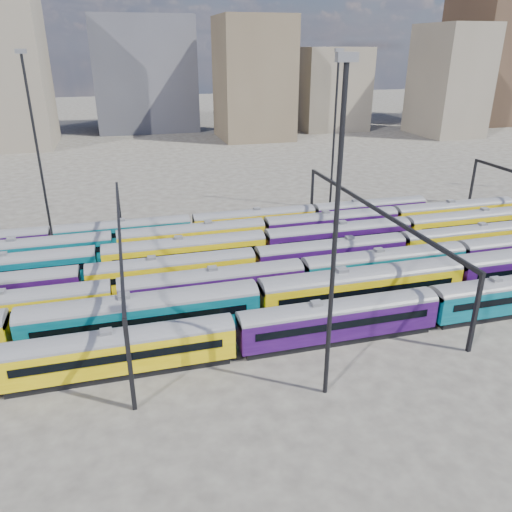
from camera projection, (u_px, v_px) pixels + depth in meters
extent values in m
plane|color=#3B3832|center=(294.00, 275.00, 61.26)|extent=(500.00, 500.00, 0.00)
cube|color=black|center=(123.00, 369.00, 42.76)|extent=(18.37, 2.38, 0.68)
cube|color=#BD9C07|center=(121.00, 352.00, 42.08)|extent=(19.33, 2.80, 2.80)
cylinder|color=#4C4C51|center=(119.00, 338.00, 41.54)|extent=(19.33, 2.80, 2.80)
cube|color=black|center=(120.00, 358.00, 40.69)|extent=(17.01, 0.06, 0.72)
cube|color=black|center=(120.00, 340.00, 43.22)|extent=(17.01, 0.06, 0.72)
cube|color=slate|center=(118.00, 330.00, 41.25)|extent=(0.97, 0.87, 0.34)
cube|color=black|center=(337.00, 336.00, 47.60)|extent=(18.37, 2.38, 0.68)
cube|color=#21073A|center=(338.00, 321.00, 46.92)|extent=(19.33, 2.80, 2.80)
cylinder|color=#4C4C51|center=(339.00, 307.00, 46.38)|extent=(19.33, 2.80, 2.80)
cube|color=black|center=(345.00, 325.00, 45.53)|extent=(17.01, 0.06, 0.72)
cube|color=black|center=(333.00, 310.00, 48.06)|extent=(17.01, 0.06, 0.72)
cube|color=slate|center=(340.00, 300.00, 46.09)|extent=(0.97, 0.87, 0.34)
cube|color=black|center=(512.00, 310.00, 52.44)|extent=(18.37, 2.38, 0.68)
cube|color=black|center=(507.00, 286.00, 52.90)|extent=(17.01, 0.06, 0.72)
cube|color=black|center=(145.00, 335.00, 47.71)|extent=(20.91, 2.71, 0.77)
cube|color=#05424F|center=(143.00, 317.00, 46.94)|extent=(22.01, 3.19, 3.19)
cylinder|color=#4C4C51|center=(141.00, 302.00, 46.32)|extent=(22.01, 3.19, 3.19)
cube|color=black|center=(143.00, 322.00, 45.35)|extent=(19.37, 0.06, 0.83)
cube|color=black|center=(141.00, 306.00, 48.23)|extent=(19.37, 0.06, 0.83)
cube|color=slate|center=(140.00, 294.00, 45.99)|extent=(1.10, 0.99, 0.39)
cube|color=black|center=(360.00, 305.00, 53.20)|extent=(20.91, 2.71, 0.77)
cube|color=#BD9C07|center=(362.00, 289.00, 52.43)|extent=(22.01, 3.19, 3.19)
cylinder|color=#4C4C51|center=(363.00, 275.00, 51.81)|extent=(22.01, 3.19, 3.19)
cube|color=black|center=(369.00, 292.00, 50.84)|extent=(19.37, 0.06, 0.83)
cube|color=black|center=(355.00, 279.00, 53.72)|extent=(19.37, 0.06, 0.83)
cube|color=slate|center=(364.00, 267.00, 51.48)|extent=(1.10, 0.99, 0.39)
cube|color=black|center=(11.00, 327.00, 49.10)|extent=(18.71, 2.43, 0.69)
cube|color=#BD9C07|center=(7.00, 312.00, 48.41)|extent=(19.69, 2.86, 2.86)
cylinder|color=#4C4C51|center=(4.00, 299.00, 47.86)|extent=(19.69, 2.86, 2.86)
cube|color=black|center=(4.00, 316.00, 46.99)|extent=(17.33, 0.06, 0.74)
cube|color=black|center=(9.00, 302.00, 49.56)|extent=(17.33, 0.06, 0.74)
cube|color=slate|center=(3.00, 292.00, 47.56)|extent=(0.98, 0.89, 0.34)
cube|color=black|center=(213.00, 302.00, 54.03)|extent=(18.71, 2.43, 0.69)
cube|color=#21073A|center=(213.00, 287.00, 53.34)|extent=(19.69, 2.86, 2.86)
cylinder|color=#4C4C51|center=(212.00, 275.00, 52.78)|extent=(19.69, 2.86, 2.86)
cube|color=black|center=(215.00, 290.00, 51.92)|extent=(17.33, 0.06, 0.74)
cube|color=black|center=(210.00, 279.00, 54.49)|extent=(17.33, 0.06, 0.74)
cube|color=slate|center=(212.00, 268.00, 52.49)|extent=(0.98, 0.89, 0.34)
cube|color=black|center=(382.00, 280.00, 58.95)|extent=(18.71, 2.43, 0.69)
cube|color=#05424F|center=(384.00, 267.00, 58.26)|extent=(19.69, 2.86, 2.86)
cylinder|color=#4C4C51|center=(385.00, 255.00, 57.71)|extent=(19.69, 2.86, 2.86)
cube|color=black|center=(390.00, 269.00, 56.84)|extent=(17.33, 0.06, 0.74)
cube|color=black|center=(378.00, 259.00, 59.42)|extent=(17.33, 0.06, 0.74)
cube|color=slate|center=(386.00, 249.00, 57.41)|extent=(0.98, 0.89, 0.34)
cube|color=black|center=(174.00, 286.00, 57.57)|extent=(17.94, 2.33, 0.66)
cube|color=#BD9C07|center=(173.00, 273.00, 56.91)|extent=(18.89, 2.74, 2.74)
cylinder|color=#4C4C51|center=(172.00, 262.00, 56.38)|extent=(18.89, 2.74, 2.74)
cube|color=black|center=(174.00, 275.00, 55.55)|extent=(16.62, 0.06, 0.71)
cube|color=black|center=(171.00, 265.00, 58.02)|extent=(16.62, 0.06, 0.71)
cube|color=slate|center=(171.00, 256.00, 56.09)|extent=(0.94, 0.85, 0.33)
cube|color=black|center=(330.00, 268.00, 62.30)|extent=(17.94, 2.33, 0.66)
cube|color=#21073A|center=(331.00, 255.00, 61.64)|extent=(18.89, 2.74, 2.74)
cylinder|color=#4C4C51|center=(332.00, 245.00, 61.11)|extent=(18.89, 2.74, 2.74)
cube|color=black|center=(336.00, 257.00, 60.28)|extent=(16.62, 0.06, 0.71)
cube|color=black|center=(327.00, 249.00, 62.75)|extent=(16.62, 0.06, 0.71)
cube|color=slate|center=(332.00, 239.00, 60.83)|extent=(0.94, 0.85, 0.33)
cube|color=black|center=(464.00, 252.00, 67.04)|extent=(17.94, 2.33, 0.66)
cube|color=#BD9C07|center=(466.00, 240.00, 66.37)|extent=(18.89, 2.74, 2.74)
cylinder|color=#4C4C51|center=(468.00, 231.00, 65.84)|extent=(18.89, 2.74, 2.74)
cube|color=black|center=(474.00, 242.00, 65.01)|extent=(16.62, 0.06, 0.71)
cube|color=black|center=(460.00, 235.00, 67.48)|extent=(16.62, 0.06, 0.71)
cube|color=slate|center=(469.00, 226.00, 65.56)|extent=(0.94, 0.85, 0.33)
cube|color=black|center=(9.00, 286.00, 57.56)|extent=(18.89, 2.45, 0.70)
cube|color=#05424F|center=(6.00, 272.00, 56.86)|extent=(19.89, 2.88, 2.88)
cylinder|color=#4C4C51|center=(4.00, 260.00, 56.30)|extent=(19.89, 2.88, 2.88)
cube|color=black|center=(3.00, 274.00, 55.43)|extent=(17.50, 0.06, 0.75)
cube|color=black|center=(8.00, 264.00, 58.03)|extent=(17.50, 0.06, 0.75)
cube|color=slate|center=(2.00, 254.00, 56.00)|extent=(0.99, 0.89, 0.35)
cube|color=black|center=(186.00, 267.00, 62.53)|extent=(18.89, 2.45, 0.70)
cube|color=#BD9C07|center=(185.00, 254.00, 61.83)|extent=(19.89, 2.88, 2.88)
cylinder|color=#4C4C51|center=(185.00, 243.00, 61.27)|extent=(19.89, 2.88, 2.88)
cube|color=black|center=(187.00, 256.00, 60.40)|extent=(17.50, 0.06, 0.75)
cube|color=black|center=(184.00, 247.00, 63.00)|extent=(17.50, 0.06, 0.75)
cube|color=slate|center=(184.00, 237.00, 60.98)|extent=(0.99, 0.89, 0.35)
cube|color=black|center=(337.00, 251.00, 67.51)|extent=(18.89, 2.45, 0.70)
cube|color=#21073A|center=(338.00, 238.00, 66.81)|extent=(19.89, 2.88, 2.88)
cylinder|color=#4C4C51|center=(339.00, 228.00, 66.25)|extent=(19.89, 2.88, 2.88)
cube|color=black|center=(343.00, 240.00, 65.38)|extent=(17.50, 0.06, 0.75)
cube|color=black|center=(334.00, 232.00, 67.97)|extent=(17.50, 0.06, 0.75)
cube|color=slate|center=(339.00, 223.00, 65.95)|extent=(0.99, 0.89, 0.35)
cube|color=black|center=(467.00, 237.00, 72.48)|extent=(18.89, 2.45, 0.70)
cube|color=#BD9C07|center=(469.00, 225.00, 71.78)|extent=(19.89, 2.88, 2.88)
cylinder|color=#4C4C51|center=(471.00, 215.00, 71.22)|extent=(19.89, 2.88, 2.88)
cube|color=black|center=(476.00, 226.00, 70.35)|extent=(17.50, 0.06, 0.75)
cube|color=black|center=(463.00, 219.00, 72.95)|extent=(17.50, 0.06, 0.75)
cube|color=slate|center=(472.00, 210.00, 70.92)|extent=(0.99, 0.89, 0.35)
cube|color=black|center=(34.00, 267.00, 62.50)|extent=(18.49, 2.40, 0.68)
cube|color=#05424F|center=(31.00, 254.00, 61.81)|extent=(19.47, 2.82, 2.82)
cylinder|color=#4C4C51|center=(29.00, 244.00, 61.27)|extent=(19.47, 2.82, 2.82)
cube|color=black|center=(29.00, 256.00, 60.41)|extent=(17.13, 0.06, 0.73)
cube|color=black|center=(33.00, 248.00, 62.96)|extent=(17.13, 0.06, 0.73)
cube|color=slate|center=(28.00, 238.00, 60.97)|extent=(0.97, 0.88, 0.34)
cube|color=black|center=(193.00, 251.00, 67.37)|extent=(18.49, 2.40, 0.68)
cube|color=#BD9C07|center=(192.00, 239.00, 66.69)|extent=(19.47, 2.82, 2.82)
cylinder|color=#4C4C51|center=(192.00, 229.00, 66.14)|extent=(19.47, 2.82, 2.82)
cube|color=black|center=(194.00, 240.00, 65.28)|extent=(17.13, 0.06, 0.73)
cube|color=black|center=(191.00, 233.00, 67.83)|extent=(17.13, 0.06, 0.73)
cube|color=slate|center=(191.00, 224.00, 65.85)|extent=(0.97, 0.88, 0.34)
cube|color=black|center=(331.00, 237.00, 72.24)|extent=(18.49, 2.40, 0.68)
cube|color=#21073A|center=(331.00, 226.00, 71.56)|extent=(19.47, 2.82, 2.82)
cylinder|color=#4C4C51|center=(332.00, 216.00, 71.01)|extent=(19.47, 2.82, 2.82)
cube|color=black|center=(335.00, 227.00, 70.16)|extent=(17.13, 0.06, 0.73)
cube|color=black|center=(328.00, 220.00, 72.70)|extent=(17.13, 0.06, 0.73)
cube|color=slate|center=(332.00, 211.00, 70.72)|extent=(0.97, 0.88, 0.34)
cube|color=black|center=(451.00, 225.00, 77.11)|extent=(18.49, 2.40, 0.68)
cube|color=#BD9C07|center=(453.00, 214.00, 76.43)|extent=(19.47, 2.82, 2.82)
cylinder|color=#4C4C51|center=(454.00, 206.00, 75.88)|extent=(19.47, 2.82, 2.82)
cube|color=black|center=(459.00, 215.00, 75.03)|extent=(17.13, 0.06, 0.73)
cube|color=black|center=(447.00, 209.00, 77.57)|extent=(17.13, 0.06, 0.73)
cube|color=slate|center=(455.00, 201.00, 75.59)|extent=(0.97, 0.88, 0.34)
cube|color=black|center=(126.00, 244.00, 69.71)|extent=(17.17, 2.23, 0.63)
cube|color=#05424F|center=(125.00, 233.00, 69.08)|extent=(18.07, 2.62, 2.62)
cylinder|color=#4C4C51|center=(124.00, 225.00, 68.57)|extent=(18.07, 2.62, 2.62)
cube|color=black|center=(125.00, 235.00, 67.77)|extent=(15.90, 0.06, 0.68)
cube|color=black|center=(124.00, 228.00, 70.14)|extent=(15.90, 0.06, 0.68)
cube|color=slate|center=(123.00, 220.00, 68.30)|extent=(0.90, 0.81, 0.32)
cube|color=black|center=(255.00, 232.00, 74.25)|extent=(17.17, 2.23, 0.63)
cube|color=#BD9C07|center=(255.00, 222.00, 73.61)|extent=(18.07, 2.62, 2.62)
cylinder|color=#4C4C51|center=(254.00, 213.00, 73.10)|extent=(18.07, 2.62, 2.62)
cube|color=black|center=(257.00, 223.00, 72.31)|extent=(15.90, 0.06, 0.68)
cube|color=black|center=(252.00, 217.00, 74.67)|extent=(15.90, 0.06, 0.68)
cube|color=slate|center=(254.00, 209.00, 72.83)|extent=(0.90, 0.81, 0.32)
cube|color=black|center=(368.00, 221.00, 78.78)|extent=(17.17, 2.23, 0.63)
cube|color=#21073A|center=(369.00, 212.00, 78.15)|extent=(18.07, 2.62, 2.62)
cylinder|color=#4C4C51|center=(370.00, 204.00, 77.64)|extent=(18.07, 2.62, 2.62)
cube|color=black|center=(374.00, 212.00, 76.84)|extent=(15.90, 0.06, 0.68)
cube|color=black|center=(366.00, 207.00, 79.21)|extent=(15.90, 0.06, 0.68)
cube|color=slate|center=(370.00, 199.00, 77.37)|extent=(0.90, 0.81, 0.32)
cube|color=black|center=(130.00, 365.00, 37.08)|extent=(0.35, 0.35, 8.00)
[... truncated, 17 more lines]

